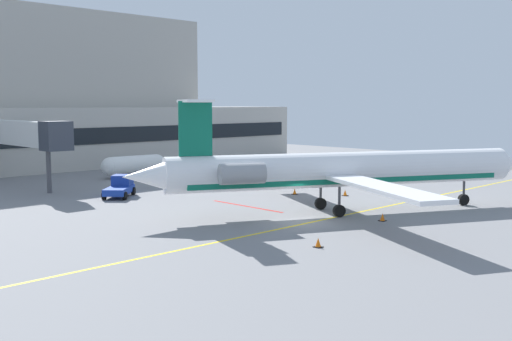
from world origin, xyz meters
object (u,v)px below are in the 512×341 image
baggage_tug (120,187)px  regional_jet (341,170)px  fuel_tank (134,165)px  pushback_tractor (299,172)px

baggage_tug → regional_jet: bearing=-67.5°
baggage_tug → fuel_tank: fuel_tank is taller
regional_jet → fuel_tank: (1.39, 30.16, -1.88)m
regional_jet → pushback_tractor: (11.98, 14.77, -2.27)m
pushback_tractor → fuel_tank: bearing=124.5°
baggage_tug → fuel_tank: size_ratio=0.53×
baggage_tug → fuel_tank: 14.75m
regional_jet → baggage_tug: bearing=112.5°
fuel_tank → pushback_tractor: bearing=-55.5°
regional_jet → baggage_tug: (-7.66, 18.52, -2.37)m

